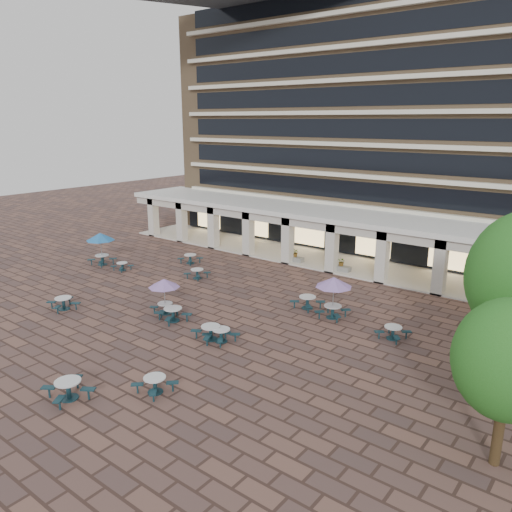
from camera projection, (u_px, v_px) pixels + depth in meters
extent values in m
plane|color=brown|center=(204.00, 311.00, 31.52)|extent=(120.00, 120.00, 0.00)
cube|color=#907351|center=(384.00, 127.00, 48.00)|extent=(40.00, 15.00, 22.00)
cube|color=beige|center=(342.00, 205.00, 43.82)|extent=(36.80, 0.50, 0.35)
cube|color=black|center=(344.00, 190.00, 43.66)|extent=(35.20, 0.05, 1.60)
cube|color=beige|center=(344.00, 175.00, 43.14)|extent=(36.80, 0.50, 0.35)
cube|color=black|center=(346.00, 159.00, 42.97)|extent=(35.20, 0.05, 1.60)
cube|color=beige|center=(345.00, 144.00, 42.45)|extent=(36.80, 0.50, 0.35)
cube|color=black|center=(347.00, 128.00, 42.29)|extent=(35.20, 0.05, 1.60)
cube|color=beige|center=(347.00, 112.00, 41.77)|extent=(36.80, 0.50, 0.35)
cube|color=black|center=(349.00, 96.00, 41.60)|extent=(35.20, 0.05, 1.60)
cube|color=beige|center=(348.00, 80.00, 41.08)|extent=(36.80, 0.50, 0.35)
cube|color=black|center=(350.00, 63.00, 40.91)|extent=(35.20, 0.05, 1.60)
cube|color=beige|center=(350.00, 46.00, 40.40)|extent=(36.80, 0.50, 0.35)
cube|color=black|center=(352.00, 29.00, 40.23)|extent=(35.20, 0.05, 1.60)
cube|color=beige|center=(351.00, 11.00, 39.71)|extent=(36.80, 0.50, 0.35)
cube|color=white|center=(326.00, 212.00, 41.81)|extent=(42.00, 6.60, 0.40)
cube|color=beige|center=(308.00, 223.00, 39.77)|extent=(42.00, 0.30, 0.90)
cube|color=black|center=(341.00, 235.00, 44.50)|extent=(38.00, 0.15, 3.20)
cube|color=beige|center=(325.00, 260.00, 42.91)|extent=(42.00, 6.00, 0.12)
cube|color=beige|center=(153.00, 217.00, 51.70)|extent=(0.80, 0.80, 4.00)
cube|color=beige|center=(182.00, 222.00, 49.19)|extent=(0.80, 0.80, 4.00)
cube|color=beige|center=(213.00, 227.00, 46.69)|extent=(0.80, 0.80, 4.00)
cube|color=beige|center=(248.00, 233.00, 44.18)|extent=(0.80, 0.80, 4.00)
cube|color=beige|center=(288.00, 240.00, 41.67)|extent=(0.80, 0.80, 4.00)
cube|color=beige|center=(332.00, 248.00, 39.16)|extent=(0.80, 0.80, 4.00)
cube|color=beige|center=(382.00, 256.00, 36.66)|extent=(0.80, 0.80, 4.00)
cube|color=beige|center=(440.00, 266.00, 34.15)|extent=(0.80, 0.80, 4.00)
cube|color=beige|center=(507.00, 278.00, 31.64)|extent=(0.80, 0.80, 4.00)
cube|color=#FFD88C|center=(209.00, 216.00, 53.94)|extent=(3.20, 0.08, 2.40)
cube|color=#FFD88C|center=(255.00, 224.00, 50.14)|extent=(3.20, 0.08, 2.40)
cube|color=#FFD88C|center=(309.00, 232.00, 46.34)|extent=(3.20, 0.08, 2.40)
cube|color=#FFD88C|center=(373.00, 242.00, 42.54)|extent=(3.20, 0.08, 2.40)
cube|color=#FFD88C|center=(449.00, 254.00, 38.74)|extent=(3.20, 0.08, 2.40)
cylinder|color=#13313A|center=(64.00, 309.00, 31.89)|extent=(0.73, 0.73, 0.04)
cylinder|color=#13313A|center=(64.00, 304.00, 31.80)|extent=(0.19, 0.19, 0.68)
cylinder|color=silver|center=(63.00, 298.00, 31.69)|extent=(1.04, 1.04, 0.05)
cube|color=#13313A|center=(76.00, 303.00, 31.69)|extent=(0.64, 0.55, 0.05)
cylinder|color=#13313A|center=(76.00, 306.00, 31.75)|extent=(0.08, 0.08, 0.44)
cube|color=#13313A|center=(69.00, 298.00, 32.55)|extent=(0.55, 0.64, 0.05)
cylinder|color=#13313A|center=(70.00, 302.00, 32.61)|extent=(0.08, 0.08, 0.44)
cube|color=#13313A|center=(51.00, 302.00, 31.86)|extent=(0.64, 0.55, 0.05)
cylinder|color=#13313A|center=(52.00, 305.00, 31.92)|extent=(0.08, 0.08, 0.44)
cube|color=#13313A|center=(57.00, 307.00, 31.00)|extent=(0.55, 0.64, 0.05)
cylinder|color=#13313A|center=(58.00, 311.00, 31.06)|extent=(0.08, 0.08, 0.44)
cylinder|color=#13313A|center=(69.00, 398.00, 21.67)|extent=(0.79, 0.79, 0.05)
cylinder|color=#13313A|center=(69.00, 391.00, 21.57)|extent=(0.20, 0.20, 0.74)
cylinder|color=silver|center=(68.00, 381.00, 21.45)|extent=(1.13, 1.13, 0.06)
cube|color=#13313A|center=(88.00, 389.00, 21.48)|extent=(0.69, 0.61, 0.06)
cylinder|color=#13313A|center=(89.00, 394.00, 21.55)|extent=(0.09, 0.09, 0.47)
cube|color=#13313A|center=(77.00, 378.00, 22.39)|extent=(0.61, 0.69, 0.06)
cylinder|color=#13313A|center=(77.00, 383.00, 22.45)|extent=(0.09, 0.09, 0.47)
cube|color=#13313A|center=(49.00, 387.00, 21.60)|extent=(0.69, 0.61, 0.06)
cylinder|color=#13313A|center=(49.00, 393.00, 21.67)|extent=(0.09, 0.09, 0.47)
cube|color=#13313A|center=(59.00, 399.00, 20.70)|extent=(0.61, 0.69, 0.06)
cylinder|color=#13313A|center=(60.00, 405.00, 20.76)|extent=(0.09, 0.09, 0.47)
cylinder|color=#13313A|center=(155.00, 392.00, 22.16)|extent=(0.69, 0.69, 0.04)
cylinder|color=#13313A|center=(155.00, 386.00, 22.08)|extent=(0.18, 0.18, 0.65)
cylinder|color=silver|center=(155.00, 378.00, 21.98)|extent=(0.99, 0.99, 0.05)
cube|color=#13313A|center=(172.00, 383.00, 22.13)|extent=(0.58, 0.58, 0.05)
cylinder|color=#13313A|center=(173.00, 387.00, 22.19)|extent=(0.08, 0.08, 0.41)
cube|color=#13313A|center=(157.00, 375.00, 22.79)|extent=(0.58, 0.58, 0.05)
cylinder|color=#13313A|center=(157.00, 379.00, 22.85)|extent=(0.08, 0.08, 0.41)
cube|color=#13313A|center=(137.00, 384.00, 21.98)|extent=(0.58, 0.58, 0.05)
cylinder|color=#13313A|center=(138.00, 389.00, 22.04)|extent=(0.08, 0.08, 0.41)
cube|color=#13313A|center=(153.00, 393.00, 21.31)|extent=(0.58, 0.58, 0.05)
cylinder|color=#13313A|center=(153.00, 397.00, 21.37)|extent=(0.08, 0.08, 0.41)
cylinder|color=#13313A|center=(221.00, 341.00, 27.24)|extent=(0.69, 0.69, 0.04)
cylinder|color=#13313A|center=(221.00, 336.00, 27.16)|extent=(0.18, 0.18, 0.65)
cylinder|color=silver|center=(221.00, 329.00, 27.06)|extent=(0.98, 0.98, 0.05)
cube|color=#13313A|center=(235.00, 334.00, 27.14)|extent=(0.59, 0.55, 0.05)
cylinder|color=#13313A|center=(235.00, 338.00, 27.20)|extent=(0.08, 0.08, 0.41)
cube|color=#13313A|center=(222.00, 328.00, 27.87)|extent=(0.55, 0.59, 0.05)
cylinder|color=#13313A|center=(222.00, 332.00, 27.93)|extent=(0.08, 0.08, 0.41)
cube|color=#13313A|center=(207.00, 334.00, 27.13)|extent=(0.59, 0.55, 0.05)
cylinder|color=#13313A|center=(207.00, 338.00, 27.19)|extent=(0.08, 0.08, 0.41)
cube|color=#13313A|center=(220.00, 340.00, 26.40)|extent=(0.55, 0.59, 0.05)
cylinder|color=#13313A|center=(220.00, 344.00, 26.46)|extent=(0.08, 0.08, 0.41)
cylinder|color=#13313A|center=(103.00, 264.00, 41.69)|extent=(0.78, 0.78, 0.04)
cylinder|color=#13313A|center=(102.00, 260.00, 41.60)|extent=(0.20, 0.20, 0.74)
cylinder|color=silver|center=(102.00, 255.00, 41.48)|extent=(1.11, 1.11, 0.06)
cube|color=#13313A|center=(113.00, 259.00, 41.72)|extent=(0.64, 0.67, 0.06)
cylinder|color=#13313A|center=(113.00, 261.00, 41.79)|extent=(0.09, 0.09, 0.47)
cube|color=#13313A|center=(103.00, 256.00, 42.39)|extent=(0.67, 0.64, 0.06)
cylinder|color=#13313A|center=(104.00, 259.00, 42.46)|extent=(0.09, 0.09, 0.47)
cube|color=#13313A|center=(91.00, 260.00, 41.41)|extent=(0.64, 0.67, 0.06)
cylinder|color=#13313A|center=(92.00, 263.00, 41.48)|extent=(0.09, 0.09, 0.47)
cube|color=#13313A|center=(101.00, 262.00, 40.74)|extent=(0.67, 0.64, 0.06)
cylinder|color=#13313A|center=(101.00, 265.00, 40.81)|extent=(0.09, 0.09, 0.47)
cylinder|color=gray|center=(101.00, 249.00, 41.34)|extent=(0.06, 0.06, 2.68)
cone|color=#246DB5|center=(100.00, 237.00, 41.06)|extent=(2.34, 2.34, 0.61)
cylinder|color=#13313A|center=(173.00, 320.00, 30.04)|extent=(0.77, 0.77, 0.04)
cylinder|color=#13313A|center=(173.00, 315.00, 29.95)|extent=(0.20, 0.20, 0.72)
cylinder|color=silver|center=(173.00, 308.00, 29.83)|extent=(1.09, 1.09, 0.05)
cube|color=#13313A|center=(187.00, 314.00, 29.80)|extent=(0.67, 0.57, 0.05)
cylinder|color=#13313A|center=(187.00, 318.00, 29.87)|extent=(0.09, 0.09, 0.46)
cube|color=#13313A|center=(177.00, 308.00, 30.73)|extent=(0.57, 0.67, 0.05)
cylinder|color=#13313A|center=(177.00, 312.00, 30.80)|extent=(0.09, 0.09, 0.46)
cube|color=#13313A|center=(159.00, 313.00, 30.03)|extent=(0.67, 0.57, 0.05)
cylinder|color=#13313A|center=(160.00, 316.00, 30.10)|extent=(0.09, 0.09, 0.46)
cube|color=#13313A|center=(169.00, 319.00, 29.10)|extent=(0.57, 0.67, 0.05)
cylinder|color=#13313A|center=(169.00, 323.00, 29.17)|extent=(0.09, 0.09, 0.46)
cylinder|color=#13313A|center=(166.00, 313.00, 31.14)|extent=(0.65, 0.65, 0.04)
cylinder|color=#13313A|center=(165.00, 309.00, 31.07)|extent=(0.17, 0.17, 0.62)
cylinder|color=silver|center=(165.00, 303.00, 30.97)|extent=(0.93, 0.93, 0.05)
cube|color=#13313A|center=(176.00, 308.00, 30.93)|extent=(0.58, 0.48, 0.05)
cylinder|color=#13313A|center=(177.00, 311.00, 30.98)|extent=(0.07, 0.07, 0.39)
cube|color=#13313A|center=(169.00, 303.00, 31.74)|extent=(0.48, 0.58, 0.05)
cylinder|color=#13313A|center=(169.00, 307.00, 31.79)|extent=(0.07, 0.07, 0.39)
cube|color=#13313A|center=(154.00, 307.00, 31.16)|extent=(0.58, 0.48, 0.05)
cylinder|color=#13313A|center=(154.00, 310.00, 31.21)|extent=(0.07, 0.07, 0.39)
cube|color=#13313A|center=(161.00, 312.00, 30.35)|extent=(0.48, 0.58, 0.05)
cylinder|color=#13313A|center=(161.00, 315.00, 30.40)|extent=(0.07, 0.07, 0.39)
cylinder|color=gray|center=(165.00, 297.00, 30.85)|extent=(0.05, 0.05, 2.24)
cone|color=#936CB6|center=(164.00, 283.00, 30.62)|extent=(1.96, 1.96, 0.51)
cylinder|color=#13313A|center=(211.00, 339.00, 27.50)|extent=(0.74, 0.74, 0.04)
cylinder|color=#13313A|center=(211.00, 334.00, 27.41)|extent=(0.19, 0.19, 0.70)
cylinder|color=silver|center=(211.00, 326.00, 27.30)|extent=(1.06, 1.06, 0.05)
cube|color=#13313A|center=(225.00, 333.00, 27.25)|extent=(0.65, 0.54, 0.05)
cylinder|color=#13313A|center=(225.00, 337.00, 27.31)|extent=(0.08, 0.08, 0.44)
cube|color=#13313A|center=(214.00, 326.00, 28.16)|extent=(0.54, 0.65, 0.05)
cylinder|color=#13313A|center=(215.00, 330.00, 28.23)|extent=(0.08, 0.08, 0.44)
cube|color=#13313A|center=(196.00, 331.00, 27.51)|extent=(0.65, 0.54, 0.05)
cylinder|color=#13313A|center=(196.00, 335.00, 27.58)|extent=(0.08, 0.08, 0.44)
cube|color=#13313A|center=(207.00, 338.00, 26.60)|extent=(0.54, 0.65, 0.05)
cylinder|color=#13313A|center=(207.00, 342.00, 26.66)|extent=(0.08, 0.08, 0.44)
cylinder|color=#13313A|center=(122.00, 270.00, 40.13)|extent=(0.60, 0.60, 0.03)
cylinder|color=#13313A|center=(122.00, 267.00, 40.06)|extent=(0.15, 0.15, 0.57)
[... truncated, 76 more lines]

